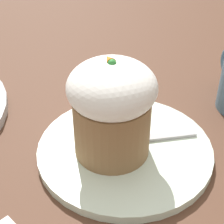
# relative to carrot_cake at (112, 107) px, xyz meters

# --- Properties ---
(ground_plane) EXTENTS (4.00, 4.00, 0.00)m
(ground_plane) POSITION_rel_carrot_cake_xyz_m (0.00, -0.02, -0.07)
(ground_plane) COLOR #513323
(dessert_plate) EXTENTS (0.20, 0.20, 0.01)m
(dessert_plate) POSITION_rel_carrot_cake_xyz_m (0.00, -0.02, -0.07)
(dessert_plate) COLOR silver
(dessert_plate) RESTS_ON ground_plane
(carrot_cake) EXTENTS (0.10, 0.10, 0.12)m
(carrot_cake) POSITION_rel_carrot_cake_xyz_m (0.00, 0.00, 0.00)
(carrot_cake) COLOR olive
(carrot_cake) RESTS_ON dessert_plate
(spoon) EXTENTS (0.03, 0.11, 0.01)m
(spoon) POSITION_rel_carrot_cake_xyz_m (0.00, -0.03, -0.06)
(spoon) COLOR #B7B7BC
(spoon) RESTS_ON dessert_plate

